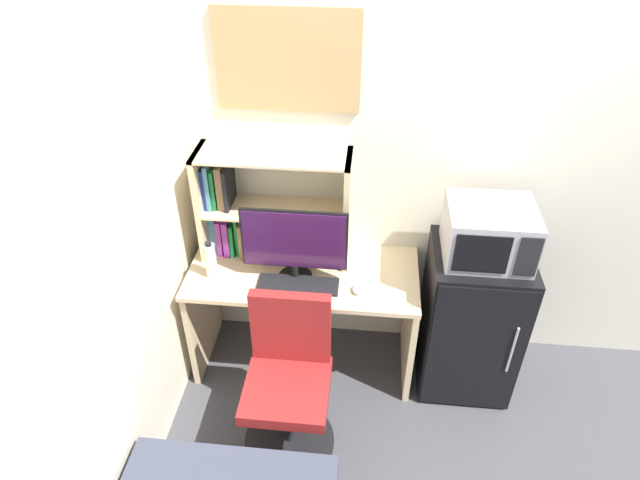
{
  "coord_description": "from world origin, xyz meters",
  "views": [
    {
      "loc": [
        -0.55,
        -2.71,
        2.72
      ],
      "look_at": [
        -0.79,
        -0.33,
        0.99
      ],
      "focal_mm": 30.68,
      "sensor_mm": 36.0,
      "label": 1
    }
  ],
  "objects_px": {
    "water_bottle": "(211,260)",
    "hutch_bookshelf": "(252,206)",
    "keyboard": "(298,285)",
    "wall_corkboard": "(287,61)",
    "mini_fridge": "(470,319)",
    "monitor": "(294,243)",
    "microwave": "(489,232)",
    "desk_chair": "(289,387)",
    "computer_mouse": "(357,289)"
  },
  "relations": [
    {
      "from": "monitor",
      "to": "water_bottle",
      "type": "height_order",
      "value": "monitor"
    },
    {
      "from": "keyboard",
      "to": "wall_corkboard",
      "type": "bearing_deg",
      "value": 101.5
    },
    {
      "from": "microwave",
      "to": "desk_chair",
      "type": "bearing_deg",
      "value": -151.14
    },
    {
      "from": "monitor",
      "to": "keyboard",
      "type": "height_order",
      "value": "monitor"
    },
    {
      "from": "computer_mouse",
      "to": "microwave",
      "type": "distance_m",
      "value": 0.75
    },
    {
      "from": "hutch_bookshelf",
      "to": "keyboard",
      "type": "xyz_separation_m",
      "value": [
        0.3,
        -0.3,
        -0.3
      ]
    },
    {
      "from": "microwave",
      "to": "wall_corkboard",
      "type": "xyz_separation_m",
      "value": [
        -1.08,
        0.3,
        0.76
      ]
    },
    {
      "from": "hutch_bookshelf",
      "to": "wall_corkboard",
      "type": "distance_m",
      "value": 0.83
    },
    {
      "from": "hutch_bookshelf",
      "to": "desk_chair",
      "type": "relative_size",
      "value": 0.91
    },
    {
      "from": "monitor",
      "to": "microwave",
      "type": "distance_m",
      "value": 1.02
    },
    {
      "from": "water_bottle",
      "to": "hutch_bookshelf",
      "type": "bearing_deg",
      "value": 53.1
    },
    {
      "from": "monitor",
      "to": "water_bottle",
      "type": "bearing_deg",
      "value": -176.36
    },
    {
      "from": "mini_fridge",
      "to": "monitor",
      "type": "bearing_deg",
      "value": -177.34
    },
    {
      "from": "hutch_bookshelf",
      "to": "wall_corkboard",
      "type": "xyz_separation_m",
      "value": [
        0.21,
        0.12,
        0.8
      ]
    },
    {
      "from": "desk_chair",
      "to": "wall_corkboard",
      "type": "distance_m",
      "value": 1.68
    },
    {
      "from": "desk_chair",
      "to": "wall_corkboard",
      "type": "relative_size",
      "value": 1.26
    },
    {
      "from": "desk_chair",
      "to": "monitor",
      "type": "bearing_deg",
      "value": 93.01
    },
    {
      "from": "computer_mouse",
      "to": "wall_corkboard",
      "type": "distance_m",
      "value": 1.24
    },
    {
      "from": "hutch_bookshelf",
      "to": "monitor",
      "type": "distance_m",
      "value": 0.36
    },
    {
      "from": "keyboard",
      "to": "wall_corkboard",
      "type": "distance_m",
      "value": 1.18
    },
    {
      "from": "mini_fridge",
      "to": "wall_corkboard",
      "type": "xyz_separation_m",
      "value": [
        -1.08,
        0.3,
        1.38
      ]
    },
    {
      "from": "keyboard",
      "to": "microwave",
      "type": "relative_size",
      "value": 1.0
    },
    {
      "from": "hutch_bookshelf",
      "to": "mini_fridge",
      "type": "bearing_deg",
      "value": -8.18
    },
    {
      "from": "computer_mouse",
      "to": "wall_corkboard",
      "type": "height_order",
      "value": "wall_corkboard"
    },
    {
      "from": "monitor",
      "to": "wall_corkboard",
      "type": "bearing_deg",
      "value": 99.68
    },
    {
      "from": "mini_fridge",
      "to": "hutch_bookshelf",
      "type": "bearing_deg",
      "value": 171.82
    },
    {
      "from": "computer_mouse",
      "to": "microwave",
      "type": "height_order",
      "value": "microwave"
    },
    {
      "from": "keyboard",
      "to": "desk_chair",
      "type": "relative_size",
      "value": 0.48
    },
    {
      "from": "desk_chair",
      "to": "keyboard",
      "type": "bearing_deg",
      "value": 90.06
    },
    {
      "from": "microwave",
      "to": "desk_chair",
      "type": "xyz_separation_m",
      "value": [
        -0.99,
        -0.55,
        -0.69
      ]
    },
    {
      "from": "hutch_bookshelf",
      "to": "monitor",
      "type": "height_order",
      "value": "hutch_bookshelf"
    },
    {
      "from": "keyboard",
      "to": "desk_chair",
      "type": "xyz_separation_m",
      "value": [
        0.0,
        -0.43,
        -0.34
      ]
    },
    {
      "from": "hutch_bookshelf",
      "to": "mini_fridge",
      "type": "distance_m",
      "value": 1.42
    },
    {
      "from": "microwave",
      "to": "keyboard",
      "type": "bearing_deg",
      "value": -173.14
    },
    {
      "from": "computer_mouse",
      "to": "microwave",
      "type": "xyz_separation_m",
      "value": [
        0.66,
        0.13,
        0.33
      ]
    },
    {
      "from": "microwave",
      "to": "water_bottle",
      "type": "bearing_deg",
      "value": -176.92
    },
    {
      "from": "desk_chair",
      "to": "computer_mouse",
      "type": "bearing_deg",
      "value": 51.62
    },
    {
      "from": "keyboard",
      "to": "water_bottle",
      "type": "bearing_deg",
      "value": 175.46
    },
    {
      "from": "mini_fridge",
      "to": "computer_mouse",
      "type": "bearing_deg",
      "value": -169.02
    },
    {
      "from": "microwave",
      "to": "wall_corkboard",
      "type": "distance_m",
      "value": 1.35
    },
    {
      "from": "hutch_bookshelf",
      "to": "microwave",
      "type": "distance_m",
      "value": 1.3
    },
    {
      "from": "monitor",
      "to": "desk_chair",
      "type": "bearing_deg",
      "value": -86.99
    },
    {
      "from": "wall_corkboard",
      "to": "desk_chair",
      "type": "bearing_deg",
      "value": -84.2
    },
    {
      "from": "keyboard",
      "to": "microwave",
      "type": "xyz_separation_m",
      "value": [
        0.99,
        0.12,
        0.34
      ]
    },
    {
      "from": "hutch_bookshelf",
      "to": "wall_corkboard",
      "type": "height_order",
      "value": "wall_corkboard"
    },
    {
      "from": "water_bottle",
      "to": "keyboard",
      "type": "bearing_deg",
      "value": -4.54
    },
    {
      "from": "keyboard",
      "to": "computer_mouse",
      "type": "height_order",
      "value": "computer_mouse"
    },
    {
      "from": "computer_mouse",
      "to": "desk_chair",
      "type": "height_order",
      "value": "desk_chair"
    },
    {
      "from": "mini_fridge",
      "to": "water_bottle",
      "type": "bearing_deg",
      "value": -177.03
    },
    {
      "from": "wall_corkboard",
      "to": "monitor",
      "type": "bearing_deg",
      "value": -80.32
    }
  ]
}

